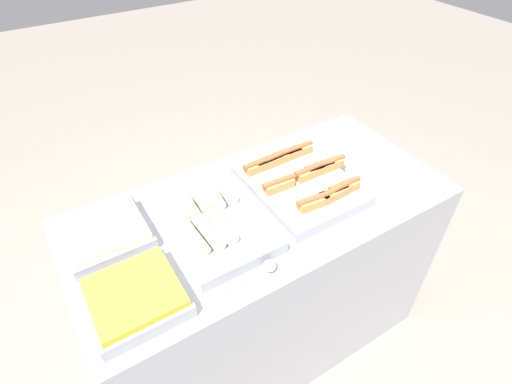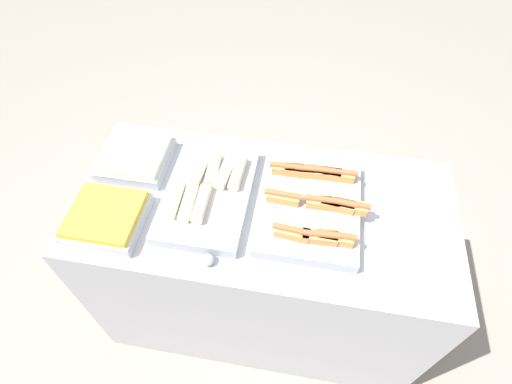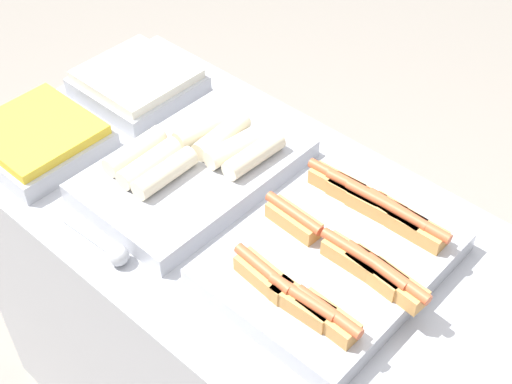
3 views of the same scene
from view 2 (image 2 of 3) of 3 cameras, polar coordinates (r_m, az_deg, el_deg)
ground_plane at (r=2.39m, az=0.78°, el=-15.61°), size 12.00×12.00×0.00m
counter at (r=1.96m, az=0.93°, el=-10.22°), size 1.50×0.71×0.94m
tray_hotdogs at (r=1.53m, az=7.88°, el=-1.86°), size 0.41×0.47×0.10m
tray_wraps at (r=1.57m, az=-6.89°, el=0.02°), size 0.33×0.50×0.10m
tray_side_front at (r=1.59m, az=-20.64°, el=-3.42°), size 0.28×0.26×0.07m
tray_side_back at (r=1.75m, az=-16.82°, el=4.70°), size 0.28×0.26×0.07m
serving_spoon_near at (r=1.42m, az=-7.49°, el=-9.56°), size 0.20×0.04×0.04m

